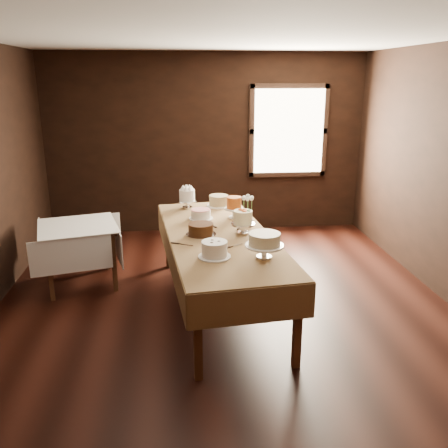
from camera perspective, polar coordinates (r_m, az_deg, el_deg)
floor at (r=5.17m, az=0.22°, el=-10.78°), size 5.00×6.00×0.01m
ceiling at (r=4.58m, az=0.27°, el=21.91°), size 5.00×6.00×0.01m
wall_back at (r=7.62m, az=-2.10°, el=9.48°), size 5.00×0.02×2.80m
wall_front at (r=1.91m, az=9.86°, el=-15.61°), size 5.00×0.02×2.80m
window at (r=7.73m, az=7.76°, el=10.94°), size 1.10×0.05×1.30m
display_table at (r=5.03m, az=-0.62°, el=-1.93°), size 1.34×2.80×0.84m
side_table at (r=5.91m, az=-17.08°, el=-0.96°), size 1.08×1.08×0.75m
cake_meringue at (r=6.01m, az=-4.43°, el=2.95°), size 0.27×0.27×0.25m
cake_speckled at (r=6.09m, az=-0.64°, el=2.77°), size 0.31×0.31×0.14m
cake_lattice at (r=5.55m, az=-2.78°, el=1.11°), size 0.31×0.31×0.11m
cake_caramel at (r=5.57m, az=1.20°, el=1.86°), size 0.23×0.23×0.27m
cake_chocolate at (r=4.98m, az=-2.78°, el=-0.68°), size 0.32×0.32×0.12m
cake_flowers at (r=5.01m, az=2.27°, el=0.10°), size 0.26×0.26×0.26m
cake_swirl at (r=4.37m, az=-1.15°, el=-3.10°), size 0.30×0.30×0.15m
cake_cream at (r=4.35m, az=4.85°, el=-2.67°), size 0.41×0.41×0.25m
cake_server_a at (r=4.68m, az=1.50°, el=-2.57°), size 0.21×0.15×0.01m
cake_server_b at (r=4.65m, az=4.63°, el=-2.78°), size 0.08×0.24×0.01m
cake_server_c at (r=5.35m, az=-1.98°, el=-0.02°), size 0.15×0.22×0.01m
cake_server_d at (r=5.31m, az=2.06°, el=-0.14°), size 0.11×0.23×0.01m
cake_server_e at (r=4.71m, az=-4.54°, el=-2.51°), size 0.23×0.13×0.01m
flower_vase at (r=5.29m, az=2.83°, el=0.49°), size 0.19×0.19×0.14m
flower_bouquet at (r=5.23m, az=2.86°, el=2.47°), size 0.14×0.14×0.20m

